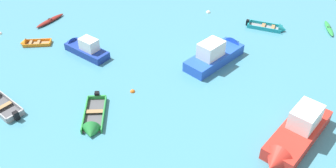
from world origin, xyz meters
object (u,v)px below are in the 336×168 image
Objects in this scene: kayak_green_midfield_left at (329,28)px; mooring_buoy_near_foreground at (0,34)px; mooring_buoy_between_boats_right at (208,13)px; mooring_buoy_trailing at (133,92)px; rowboat_green_cluster_outer at (93,124)px; motor_launch_blue_outer_left at (218,53)px; motor_launch_red_midfield_right at (295,135)px; motor_launch_deep_blue_far_left at (84,48)px; rowboat_orange_near_camera at (29,43)px; kayak_maroon_cluster_inner at (50,20)px; rowboat_turquoise_back_row_center at (274,28)px.

kayak_green_midfield_left reaches higher than mooring_buoy_near_foreground.
mooring_buoy_between_boats_right is 16.01m from mooring_buoy_trailing.
motor_launch_blue_outer_left reaches higher than rowboat_green_cluster_outer.
mooring_buoy_trailing is at bearing -154.82° from kayak_green_midfield_left.
mooring_buoy_between_boats_right is (-3.12, 19.92, -0.75)m from motor_launch_red_midfield_right.
rowboat_orange_near_camera is at bearing 162.89° from motor_launch_deep_blue_far_left.
rowboat_green_cluster_outer is 17.76m from mooring_buoy_near_foreground.
mooring_buoy_near_foreground is (-24.99, 16.06, -0.75)m from motor_launch_red_midfield_right.
kayak_maroon_cluster_inner is at bearing 154.38° from motor_launch_blue_outer_left.
kayak_maroon_cluster_inner is (1.01, 4.65, 0.02)m from rowboat_orange_near_camera.
kayak_green_midfield_left is at bearing 3.16° from rowboat_orange_near_camera.
motor_launch_red_midfield_right is 1.99× the size of kayak_green_midfield_left.
motor_launch_blue_outer_left is 13.46m from kayak_green_midfield_left.
mooring_buoy_near_foreground is 17.07m from mooring_buoy_trailing.
motor_launch_deep_blue_far_left is 7.88m from kayak_maroon_cluster_inner.
mooring_buoy_between_boats_right reaches higher than mooring_buoy_trailing.
rowboat_turquoise_back_row_center is at bearing 178.00° from kayak_green_midfield_left.
rowboat_turquoise_back_row_center is 5.72m from kayak_green_midfield_left.
rowboat_orange_near_camera reaches higher than kayak_green_midfield_left.
rowboat_green_cluster_outer is at bearing -78.75° from motor_launch_deep_blue_far_left.
mooring_buoy_between_boats_right is at bearing 10.01° from mooring_buoy_near_foreground.
rowboat_green_cluster_outer is 1.38× the size of kayak_green_midfield_left.
kayak_green_midfield_left is 8.24× the size of mooring_buoy_trailing.
mooring_buoy_near_foreground is at bearing 144.17° from mooring_buoy_trailing.
motor_launch_red_midfield_right is at bearing -28.55° from mooring_buoy_trailing.
rowboat_orange_near_camera is (-17.84, 3.42, -0.59)m from motor_launch_blue_outer_left.
rowboat_orange_near_camera is at bearing -161.52° from mooring_buoy_between_boats_right.
rowboat_green_cluster_outer is 1.34× the size of kayak_maroon_cluster_inner.
motor_launch_red_midfield_right is at bearing -37.34° from motor_launch_deep_blue_far_left.
rowboat_orange_near_camera is 0.87× the size of kayak_maroon_cluster_inner.
kayak_green_midfield_left is (5.71, -0.20, -0.03)m from rowboat_turquoise_back_row_center.
mooring_buoy_between_boats_right is 1.13× the size of mooring_buoy_near_foreground.
kayak_maroon_cluster_inner is at bearing 174.19° from kayak_green_midfield_left.
mooring_buoy_trailing is at bearing -35.83° from mooring_buoy_near_foreground.
motor_launch_blue_outer_left reaches higher than mooring_buoy_trailing.
motor_launch_blue_outer_left is at bearing -14.86° from mooring_buoy_near_foreground.
rowboat_turquoise_back_row_center reaches higher than mooring_buoy_trailing.
rowboat_orange_near_camera is at bearing -102.23° from kayak_maroon_cluster_inner.
rowboat_green_cluster_outer is 13.83m from rowboat_orange_near_camera.
motor_launch_blue_outer_left is 12.35m from motor_launch_deep_blue_far_left.
motor_launch_blue_outer_left is 1.91× the size of kayak_green_midfield_left.
rowboat_turquoise_back_row_center reaches higher than rowboat_orange_near_camera.
motor_launch_red_midfield_right reaches higher than mooring_buoy_trailing.
kayak_green_midfield_left is (30.29, 1.67, 0.00)m from rowboat_orange_near_camera.
motor_launch_deep_blue_far_left is 24.91m from kayak_green_midfield_left.
motor_launch_red_midfield_right is 2.22× the size of rowboat_orange_near_camera.
motor_launch_deep_blue_far_left is at bearing -172.15° from kayak_green_midfield_left.
mooring_buoy_near_foreground is at bearing 165.14° from motor_launch_blue_outer_left.
rowboat_green_cluster_outer reaches higher than rowboat_turquoise_back_row_center.
rowboat_orange_near_camera is (-21.43, 13.80, -0.61)m from motor_launch_red_midfield_right.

